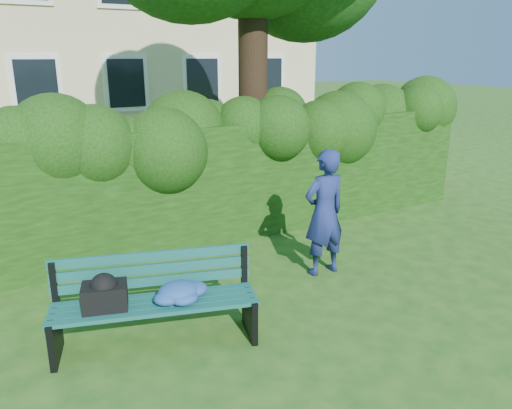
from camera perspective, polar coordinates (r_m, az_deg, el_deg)
ground at (r=6.22m, az=2.86°, el=-9.80°), size 80.00×80.00×0.00m
hedge at (r=7.73m, az=-6.06°, el=2.58°), size 10.00×1.00×1.80m
park_bench at (r=5.05m, az=-11.91°, el=-10.38°), size 2.05×1.11×0.89m
man_reading at (r=6.46m, az=7.82°, el=-0.95°), size 0.61×0.40×1.66m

